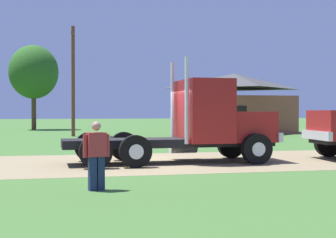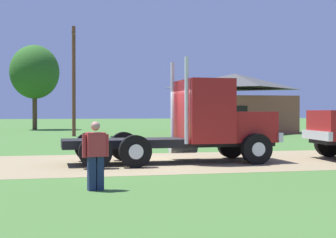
{
  "view_description": "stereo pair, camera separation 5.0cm",
  "coord_description": "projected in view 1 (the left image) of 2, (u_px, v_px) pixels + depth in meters",
  "views": [
    {
      "loc": [
        -2.99,
        -16.83,
        1.79
      ],
      "look_at": [
        0.99,
        0.89,
        1.5
      ],
      "focal_mm": 52.35,
      "sensor_mm": 36.0,
      "label": 1
    },
    {
      "loc": [
        -2.94,
        -16.84,
        1.79
      ],
      "look_at": [
        0.99,
        0.89,
        1.5
      ],
      "focal_mm": 52.35,
      "sensor_mm": 36.0,
      "label": 2
    }
  ],
  "objects": [
    {
      "name": "truck_foreground_white",
      "position": [
        201.0,
        125.0,
        17.21
      ],
      "size": [
        7.44,
        2.86,
        3.58
      ],
      "color": "black",
      "rests_on": "ground_plane"
    },
    {
      "name": "utility_pole_near",
      "position": [
        73.0,
        78.0,
        34.73
      ],
      "size": [
        0.32,
        2.2,
        7.82
      ],
      "color": "brown",
      "rests_on": "ground_plane"
    },
    {
      "name": "tree_mid",
      "position": [
        34.0,
        72.0,
        47.23
      ],
      "size": [
        4.72,
        4.72,
        8.18
      ],
      "color": "#513823",
      "rests_on": "ground_plane"
    },
    {
      "name": "dirt_track",
      "position": [
        146.0,
        162.0,
        17.1
      ],
      "size": [
        120.0,
        6.98,
        0.01
      ],
      "primitive_type": "cube",
      "color": "#897856",
      "rests_on": "ground_plane"
    },
    {
      "name": "visitor_by_barrel",
      "position": [
        96.0,
        154.0,
        11.04
      ],
      "size": [
        0.61,
        0.35,
        1.56
      ],
      "color": "#B22D33",
      "rests_on": "ground_plane"
    },
    {
      "name": "shed_building",
      "position": [
        234.0,
        104.0,
        40.69
      ],
      "size": [
        8.59,
        7.27,
        4.92
      ],
      "color": "brown",
      "rests_on": "ground_plane"
    },
    {
      "name": "ground_plane",
      "position": [
        146.0,
        162.0,
        17.1
      ],
      "size": [
        200.0,
        200.0,
        0.0
      ],
      "primitive_type": "plane",
      "color": "#3E682D"
    }
  ]
}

